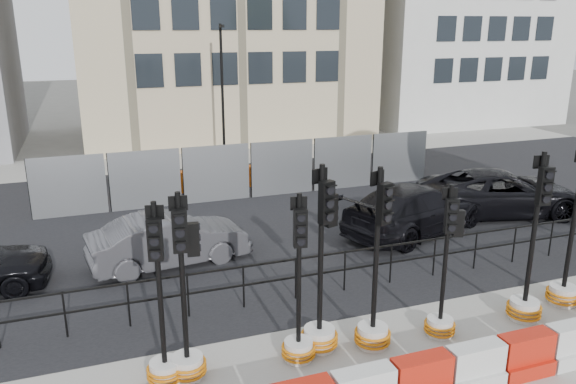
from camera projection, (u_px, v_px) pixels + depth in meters
name	position (u px, v px, depth m)	size (l,w,h in m)	color
ground	(368.00, 315.00, 11.92)	(120.00, 120.00, 0.00)	#51514C
road	(268.00, 215.00, 18.23)	(40.00, 14.00, 0.03)	black
sidewalk_far	(209.00, 157.00, 26.35)	(40.00, 4.00, 0.02)	gray
kerb_railing	(345.00, 264.00, 12.80)	(18.00, 0.04, 1.00)	black
heras_fencing	(244.00, 174.00, 20.56)	(14.33, 1.72, 2.00)	gray
lamp_post_far	(222.00, 89.00, 24.68)	(0.12, 0.56, 6.00)	black
barrier_row	(448.00, 374.00, 9.29)	(14.65, 0.50, 0.80)	red
traffic_signal_a	(164.00, 348.00, 9.50)	(0.64, 0.64, 3.27)	silver
traffic_signal_b	(187.00, 336.00, 9.59)	(0.67, 0.67, 3.38)	silver
traffic_signal_c	(299.00, 328.00, 10.14)	(0.63, 0.63, 3.20)	silver
traffic_signal_d	(321.00, 308.00, 10.44)	(0.71, 0.71, 3.62)	silver
traffic_signal_e	(374.00, 312.00, 10.56)	(0.70, 0.70, 3.55)	silver
traffic_signal_f	(442.00, 302.00, 10.93)	(0.61, 0.61, 3.11)	silver
traffic_signal_g	(527.00, 287.00, 11.54)	(0.71, 0.71, 3.60)	silver
traffic_signal_h	(566.00, 274.00, 12.19)	(0.70, 0.70, 3.57)	silver
car_b	(169.00, 240.00, 14.30)	(4.18, 1.94, 1.33)	#454549
car_c	(416.00, 209.00, 16.54)	(5.45, 3.67, 1.47)	black
car_d	(501.00, 192.00, 18.16)	(5.66, 3.61, 1.45)	black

